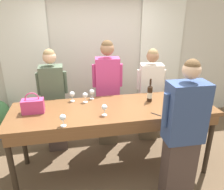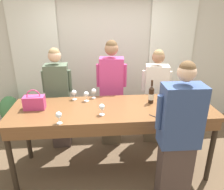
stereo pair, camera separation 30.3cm
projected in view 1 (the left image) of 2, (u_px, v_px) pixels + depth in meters
The scene contains 19 objects.
ground_plane at pixel (113, 167), 3.39m from camera, with size 18.00×18.00×0.00m, color brown.
wall_back at pixel (97, 56), 4.39m from camera, with size 12.00×0.06×2.80m.
curtain_panel_left at pixel (27, 63), 4.11m from camera, with size 0.89×0.03×2.69m.
curtain_panel_right at pixel (160, 57), 4.60m from camera, with size 0.89×0.03×2.69m.
tasting_bar at pixel (114, 114), 3.02m from camera, with size 2.79×0.88×1.03m.
wine_bottle at pixel (150, 93), 3.17m from camera, with size 0.08×0.08×0.34m.
handbag at pixel (33, 106), 2.83m from camera, with size 0.28×0.15×0.28m.
wine_glass_front_left at pixel (72, 94), 3.18m from camera, with size 0.08×0.08×0.15m.
wine_glass_front_mid at pixel (63, 118), 2.50m from camera, with size 0.08×0.08×0.15m.
wine_glass_front_right at pixel (186, 90), 3.34m from camera, with size 0.08×0.08×0.15m.
wine_glass_center_left at pixel (85, 95), 3.14m from camera, with size 0.08×0.08×0.15m.
wine_glass_center_mid at pixel (92, 92), 3.26m from camera, with size 0.08×0.08×0.15m.
wine_glass_center_right at pixel (104, 108), 2.76m from camera, with size 0.08×0.08×0.15m.
pen at pixel (156, 114), 2.81m from camera, with size 0.10×0.12×0.01m.
guest_olive_jacket at pixel (54, 101), 3.56m from camera, with size 0.48×0.28×1.74m.
guest_pink_top at pixel (108, 93), 3.70m from camera, with size 0.51×0.27×1.85m.
guest_cream_sweater at pixel (150, 95), 3.87m from camera, with size 0.50×0.31×1.69m.
host_pouring at pixel (182, 136), 2.52m from camera, with size 0.55×0.27×1.83m.
potted_plant at pixel (0, 117), 4.05m from camera, with size 0.38×0.38×0.75m.
Camera 1 is at (-0.55, -2.68, 2.30)m, focal length 35.00 mm.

